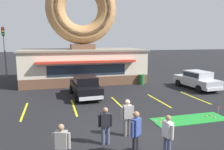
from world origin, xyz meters
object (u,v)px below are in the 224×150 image
(pedestrian_leather_jacket_man, at_px, (105,124))
(traffic_light_pole, at_px, (4,45))
(trash_bin, at_px, (142,79))
(car_silver, at_px, (197,79))
(pedestrian_hooded_kid, at_px, (127,116))
(golf_ball, at_px, (174,123))
(pedestrian_clipboard_woman, at_px, (136,132))
(pedestrian_beanie_man, at_px, (168,134))
(car_black, at_px, (85,85))
(pedestrian_blue_sweater_man, at_px, (62,145))
(putting_flag_pin, at_px, (219,109))

(pedestrian_leather_jacket_man, xyz_separation_m, traffic_light_pole, (-7.14, 18.85, 2.84))
(trash_bin, bearing_deg, traffic_light_pole, 150.65)
(car_silver, height_order, pedestrian_hooded_kid, pedestrian_hooded_kid)
(golf_ball, bearing_deg, pedestrian_clipboard_woman, -140.95)
(trash_bin, bearing_deg, pedestrian_beanie_man, -109.05)
(car_black, bearing_deg, car_silver, 0.61)
(golf_ball, bearing_deg, pedestrian_leather_jacket_man, -162.38)
(pedestrian_clipboard_woman, bearing_deg, pedestrian_blue_sweater_man, -176.62)
(golf_ball, xyz_separation_m, car_black, (-3.58, 6.72, 0.82))
(pedestrian_clipboard_woman, bearing_deg, car_black, 92.96)
(pedestrian_blue_sweater_man, height_order, trash_bin, pedestrian_blue_sweater_man)
(car_black, distance_m, pedestrian_beanie_man, 9.65)
(pedestrian_hooded_kid, relative_size, pedestrian_clipboard_woman, 0.96)
(golf_ball, bearing_deg, trash_bin, 76.25)
(trash_bin, bearing_deg, pedestrian_clipboard_woman, -113.90)
(car_silver, distance_m, pedestrian_hooded_kid, 11.87)
(putting_flag_pin, xyz_separation_m, traffic_light_pole, (-14.11, 17.30, 3.27))
(golf_ball, height_order, traffic_light_pole, traffic_light_pole)
(pedestrian_leather_jacket_man, relative_size, pedestrian_clipboard_woman, 0.90)
(golf_ball, distance_m, pedestrian_leather_jacket_man, 4.20)
(golf_ball, bearing_deg, pedestrian_hooded_kid, -165.53)
(car_black, xyz_separation_m, pedestrian_clipboard_woman, (0.48, -9.23, 0.11))
(putting_flag_pin, distance_m, car_black, 9.22)
(putting_flag_pin, height_order, pedestrian_hooded_kid, pedestrian_hooded_kid)
(car_black, height_order, trash_bin, car_black)
(pedestrian_clipboard_woman, bearing_deg, trash_bin, 66.10)
(pedestrian_blue_sweater_man, bearing_deg, putting_flag_pin, 18.73)
(pedestrian_blue_sweater_man, bearing_deg, trash_bin, 57.12)
(car_silver, xyz_separation_m, pedestrian_leather_jacket_man, (-10.30, -8.07, -0.01))
(golf_ball, relative_size, pedestrian_blue_sweater_man, 0.03)
(pedestrian_blue_sweater_man, relative_size, pedestrian_leather_jacket_man, 1.02)
(golf_ball, xyz_separation_m, pedestrian_beanie_man, (-1.97, -2.80, 0.83))
(putting_flag_pin, bearing_deg, trash_bin, 93.50)
(pedestrian_leather_jacket_man, bearing_deg, putting_flag_pin, 12.58)
(pedestrian_leather_jacket_man, relative_size, trash_bin, 1.62)
(pedestrian_beanie_man, distance_m, traffic_light_pole, 22.52)
(car_black, bearing_deg, pedestrian_blue_sweater_man, -102.99)
(car_black, relative_size, car_silver, 0.99)
(pedestrian_clipboard_woman, distance_m, pedestrian_beanie_man, 1.17)
(trash_bin, xyz_separation_m, traffic_light_pole, (-13.52, 7.60, 3.21))
(car_silver, relative_size, pedestrian_leather_jacket_man, 2.96)
(pedestrian_beanie_man, bearing_deg, putting_flag_pin, 31.81)
(pedestrian_clipboard_woman, distance_m, trash_bin, 13.70)
(golf_ball, relative_size, pedestrian_clipboard_woman, 0.02)
(traffic_light_pole, bearing_deg, car_silver, -31.73)
(golf_ball, distance_m, pedestrian_beanie_man, 3.53)
(car_black, distance_m, car_silver, 9.94)
(pedestrian_hooded_kid, xyz_separation_m, pedestrian_beanie_man, (0.82, -2.08, -0.05))
(pedestrian_hooded_kid, xyz_separation_m, traffic_light_pole, (-8.28, 18.33, 2.77))
(putting_flag_pin, distance_m, traffic_light_pole, 22.56)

